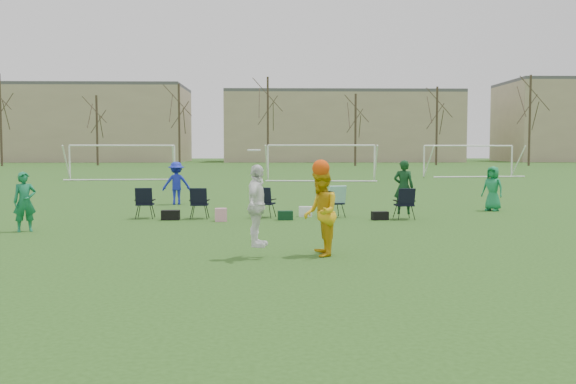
{
  "coord_description": "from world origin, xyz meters",
  "views": [
    {
      "loc": [
        0.76,
        -11.84,
        2.19
      ],
      "look_at": [
        1.07,
        1.97,
        1.25
      ],
      "focal_mm": 40.0,
      "sensor_mm": 36.0,
      "label": 1
    }
  ],
  "objects_px": {
    "fielder_green_near": "(25,202)",
    "goal_left": "(122,152)",
    "fielder_blue": "(176,183)",
    "goal_mid": "(321,152)",
    "center_contest": "(297,209)",
    "goal_right": "(469,152)",
    "fielder_green_far": "(493,189)"
  },
  "relations": [
    {
      "from": "fielder_green_near",
      "to": "goal_left",
      "type": "relative_size",
      "value": 0.21
    },
    {
      "from": "fielder_blue",
      "to": "goal_right",
      "type": "relative_size",
      "value": 0.23
    },
    {
      "from": "center_contest",
      "to": "goal_left",
      "type": "distance_m",
      "value": 34.86
    },
    {
      "from": "fielder_green_near",
      "to": "goal_mid",
      "type": "distance_m",
      "value": 28.65
    },
    {
      "from": "goal_left",
      "to": "fielder_green_near",
      "type": "bearing_deg",
      "value": -86.72
    },
    {
      "from": "fielder_green_far",
      "to": "goal_left",
      "type": "xyz_separation_m",
      "value": [
        -18.45,
        23.56,
        1.14
      ]
    },
    {
      "from": "goal_mid",
      "to": "goal_right",
      "type": "relative_size",
      "value": 1.01
    },
    {
      "from": "goal_mid",
      "to": "fielder_green_far",
      "type": "bearing_deg",
      "value": -74.34
    },
    {
      "from": "fielder_blue",
      "to": "center_contest",
      "type": "height_order",
      "value": "center_contest"
    },
    {
      "from": "fielder_blue",
      "to": "fielder_green_far",
      "type": "bearing_deg",
      "value": 154.78
    },
    {
      "from": "fielder_green_far",
      "to": "goal_right",
      "type": "relative_size",
      "value": 0.21
    },
    {
      "from": "fielder_blue",
      "to": "goal_right",
      "type": "height_order",
      "value": "goal_right"
    },
    {
      "from": "center_contest",
      "to": "fielder_blue",
      "type": "bearing_deg",
      "value": 109.26
    },
    {
      "from": "goal_left",
      "to": "center_contest",
      "type": "bearing_deg",
      "value": -76.2
    },
    {
      "from": "goal_left",
      "to": "fielder_blue",
      "type": "bearing_deg",
      "value": -76.48
    },
    {
      "from": "goal_mid",
      "to": "goal_right",
      "type": "bearing_deg",
      "value": 30.57
    },
    {
      "from": "goal_mid",
      "to": "fielder_green_near",
      "type": "bearing_deg",
      "value": -106.01
    },
    {
      "from": "fielder_green_far",
      "to": "center_contest",
      "type": "xyz_separation_m",
      "value": [
        -7.22,
        -9.44,
        0.19
      ]
    },
    {
      "from": "goal_left",
      "to": "goal_right",
      "type": "height_order",
      "value": "same"
    },
    {
      "from": "fielder_green_far",
      "to": "center_contest",
      "type": "distance_m",
      "value": 11.88
    },
    {
      "from": "fielder_green_near",
      "to": "goal_right",
      "type": "distance_m",
      "value": 39.48
    },
    {
      "from": "goal_mid",
      "to": "goal_right",
      "type": "xyz_separation_m",
      "value": [
        12.0,
        6.0,
        0.0
      ]
    },
    {
      "from": "goal_mid",
      "to": "goal_left",
      "type": "bearing_deg",
      "value": 175.87
    },
    {
      "from": "center_contest",
      "to": "goal_mid",
      "type": "distance_m",
      "value": 31.13
    },
    {
      "from": "fielder_green_far",
      "to": "goal_left",
      "type": "bearing_deg",
      "value": 172.98
    },
    {
      "from": "fielder_green_far",
      "to": "goal_left",
      "type": "distance_m",
      "value": 29.94
    },
    {
      "from": "center_contest",
      "to": "goal_left",
      "type": "bearing_deg",
      "value": 108.8
    },
    {
      "from": "center_contest",
      "to": "goal_mid",
      "type": "bearing_deg",
      "value": 84.89
    },
    {
      "from": "goal_left",
      "to": "goal_right",
      "type": "relative_size",
      "value": 1.01
    },
    {
      "from": "center_contest",
      "to": "goal_left",
      "type": "height_order",
      "value": "goal_left"
    },
    {
      "from": "fielder_blue",
      "to": "goal_left",
      "type": "bearing_deg",
      "value": -83.02
    },
    {
      "from": "fielder_green_near",
      "to": "goal_right",
      "type": "bearing_deg",
      "value": 27.97
    }
  ]
}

